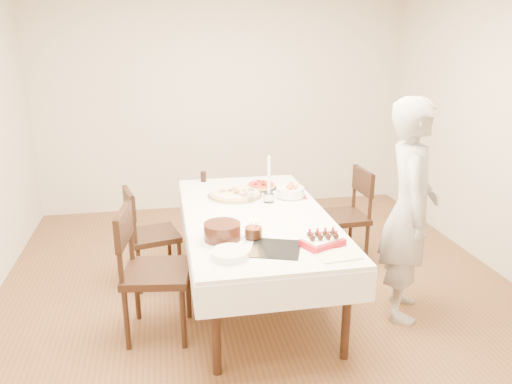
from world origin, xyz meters
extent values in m
plane|color=brown|center=(0.00, 0.00, 0.00)|extent=(5.00, 5.00, 0.00)
cube|color=beige|center=(0.00, 2.50, 1.35)|extent=(4.50, 0.04, 2.70)
cube|color=beige|center=(0.00, -2.50, 1.35)|extent=(4.50, 0.04, 2.70)
cube|color=silver|center=(-0.06, 0.09, 0.38)|extent=(1.59, 2.34, 0.75)
imported|color=#AAA6A0|center=(1.04, -0.35, 0.86)|extent=(0.61, 0.74, 1.72)
cylinder|color=beige|center=(-0.16, 0.56, 0.77)|extent=(0.55, 0.55, 0.04)
cylinder|color=red|center=(0.12, 0.77, 0.77)|extent=(0.32, 0.32, 0.04)
cube|color=#B21E1E|center=(0.35, 0.49, 0.75)|extent=(0.24, 0.24, 0.01)
cylinder|color=white|center=(0.32, 0.46, 0.80)|extent=(0.27, 0.27, 0.08)
cylinder|color=white|center=(0.11, 0.36, 0.96)|extent=(0.11, 0.11, 0.42)
cylinder|color=black|center=(-0.39, 1.08, 0.80)|extent=(0.07, 0.07, 0.10)
cylinder|color=#34170D|center=(-0.39, -0.39, 0.82)|extent=(0.35, 0.35, 0.13)
cube|color=black|center=(-0.05, -0.60, 0.75)|extent=(0.42, 0.42, 0.01)
cylinder|color=#38200F|center=(-0.17, -0.39, 0.83)|extent=(0.13, 0.13, 0.14)
cube|color=beige|center=(0.32, -0.79, 0.75)|extent=(0.29, 0.21, 0.02)
cylinder|color=white|center=(-0.38, -0.68, 0.78)|extent=(0.29, 0.29, 0.05)
cylinder|color=white|center=(-0.35, -0.62, 0.75)|extent=(0.25, 0.25, 0.01)
camera|label=1|loc=(-0.76, -3.62, 2.15)|focal=35.00mm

